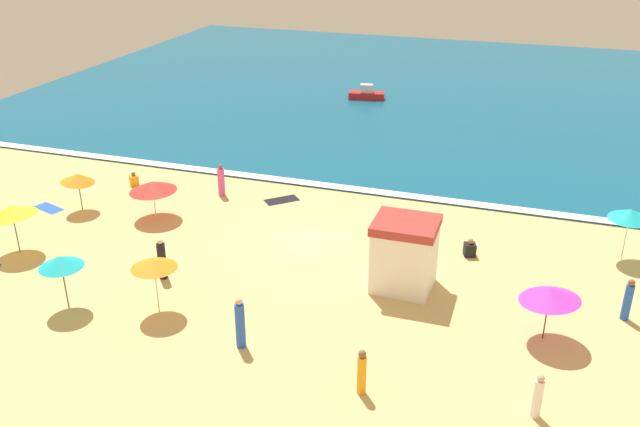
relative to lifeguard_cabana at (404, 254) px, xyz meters
The scene contains 23 objects.
ground_plane 5.80m from the lifeguard_cabana, 152.25° to the left, with size 60.00×60.00×0.00m, color #D8B775.
ocean_water 31.04m from the lifeguard_cabana, 99.21° to the left, with size 60.00×44.00×0.10m, color #0F567A.
wave_breaker_foam 10.29m from the lifeguard_cabana, 119.12° to the left, with size 57.00×0.70×0.01m, color white.
lifeguard_cabana is the anchor object (origin of this frame).
beach_umbrella_0 9.52m from the lifeguard_cabana, 151.09° to the right, with size 1.91×1.91×2.21m.
beach_umbrella_1 13.05m from the lifeguard_cabana, 168.12° to the left, with size 2.83×2.82×1.89m.
beach_umbrella_2 12.92m from the lifeguard_cabana, 155.00° to the right, with size 2.27×2.27×2.20m.
beach_umbrella_3 5.76m from the lifeguard_cabana, 19.04° to the right, with size 2.59×2.56×2.14m.
beach_umbrella_4 9.96m from the lifeguard_cabana, 31.95° to the left, with size 2.19×2.20×2.36m.
beach_umbrella_5 16.73m from the lifeguard_cabana, behind, with size 2.15×2.11×2.30m.
beach_umbrella_6 16.81m from the lifeguard_cabana, behind, with size 1.94×1.91×2.02m.
beachgoer_0 7.23m from the lifeguard_cabana, 128.23° to the right, with size 0.35×0.35×1.93m.
beachgoer_1 8.27m from the lifeguard_cabana, ahead, with size 0.40×0.40×1.66m.
beachgoer_2 6.76m from the lifeguard_cabana, 88.96° to the right, with size 0.30×0.30×1.60m.
beachgoer_3 9.73m from the lifeguard_cabana, 165.94° to the right, with size 0.47×0.47×1.78m.
beachgoer_4 4.28m from the lifeguard_cabana, 57.93° to the left, with size 0.60×0.60×0.82m.
beachgoer_5 12.52m from the lifeguard_cabana, 150.60° to the left, with size 0.37×0.37×1.72m.
beachgoer_6 8.15m from the lifeguard_cabana, 48.90° to the right, with size 0.39×0.39×1.53m.
beachgoer_7 17.04m from the lifeguard_cabana, 159.84° to the left, with size 0.59×0.59×0.78m.
beach_towel_0 10.19m from the lifeguard_cabana, 139.81° to the left, with size 1.84×1.80×0.01m.
beach_towel_1 3.53m from the lifeguard_cabana, 94.33° to the left, with size 1.61×1.44×0.01m.
beach_towel_3 18.56m from the lifeguard_cabana, behind, with size 1.74×1.19×0.01m.
small_boat_0 27.74m from the lifeguard_cabana, 107.80° to the left, with size 2.81×1.40×1.12m.
Camera 1 is at (9.25, -25.99, 14.11)m, focal length 38.42 mm.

